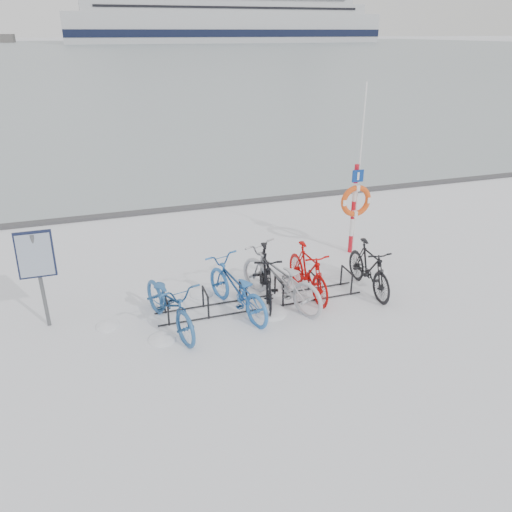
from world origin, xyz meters
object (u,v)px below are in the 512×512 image
object	(u,v)px
bike_rack	(261,295)
cruise_ferry	(225,12)
info_board	(36,260)
lifebuoy_station	(356,201)

from	to	relation	value
bike_rack	cruise_ferry	size ratio (longest dim) A/B	0.03
bike_rack	info_board	distance (m)	4.00
bike_rack	lifebuoy_station	world-z (taller)	lifebuoy_station
bike_rack	lifebuoy_station	size ratio (longest dim) A/B	1.05
bike_rack	cruise_ferry	bearing A→B (deg)	75.19
bike_rack	lifebuoy_station	distance (m)	3.39
lifebuoy_station	info_board	bearing A→B (deg)	-169.88
info_board	cruise_ferry	xyz separation A→B (m)	(62.74, 222.38, 10.82)
bike_rack	cruise_ferry	xyz separation A→B (m)	(58.92, 222.80, 11.93)
bike_rack	lifebuoy_station	xyz separation A→B (m)	(2.78, 1.60, 1.10)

